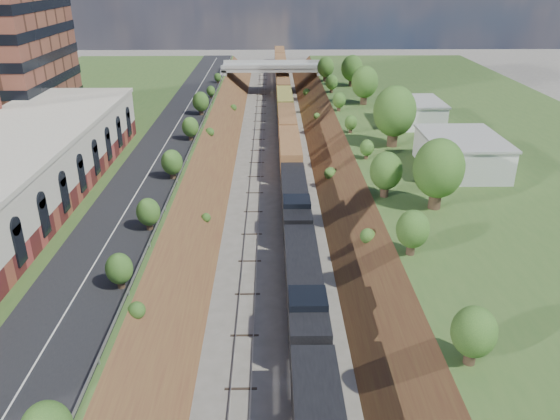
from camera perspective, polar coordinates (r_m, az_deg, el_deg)
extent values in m
cube|color=#375824|center=(83.85, -23.95, 3.92)|extent=(44.00, 180.00, 5.00)
cube|color=#375824|center=(84.03, 22.47, 4.21)|extent=(44.00, 180.00, 5.00)
cube|color=brown|center=(78.79, -8.74, 2.62)|extent=(10.00, 180.00, 10.00)
cube|color=brown|center=(78.86, 7.32, 2.72)|extent=(10.00, 180.00, 10.00)
cube|color=gray|center=(78.06, -2.62, 2.74)|extent=(1.58, 180.00, 0.18)
cube|color=gray|center=(78.07, 1.20, 2.77)|extent=(1.58, 180.00, 0.18)
cube|color=black|center=(77.88, -12.27, 6.03)|extent=(8.00, 180.00, 0.10)
cube|color=#99999E|center=(77.03, -9.30, 6.46)|extent=(0.06, 171.00, 0.30)
cube|color=gray|center=(137.53, -5.78, 13.30)|extent=(1.50, 8.00, 6.20)
cube|color=gray|center=(137.57, 4.08, 13.36)|extent=(1.50, 8.00, 6.20)
cube|color=gray|center=(136.53, -0.86, 14.65)|extent=(24.00, 8.00, 1.00)
cube|color=gray|center=(132.45, -0.86, 14.72)|extent=(24.00, 0.30, 0.80)
cube|color=gray|center=(140.36, -0.87, 15.24)|extent=(24.00, 0.30, 0.80)
cube|color=silver|center=(72.16, 18.39, 5.54)|extent=(9.00, 12.00, 4.00)
cube|color=silver|center=(92.33, 13.87, 9.81)|extent=(8.00, 10.00, 3.60)
cylinder|color=#473323|center=(59.68, 15.91, 1.36)|extent=(1.30, 1.30, 2.62)
ellipsoid|color=#2F561E|center=(58.59, 16.26, 4.21)|extent=(5.25, 5.25, 6.30)
cylinder|color=#473323|center=(41.49, -17.27, -10.47)|extent=(0.66, 0.66, 1.22)
ellipsoid|color=#2F561E|center=(40.71, -17.52, -8.76)|extent=(2.45, 2.45, 2.94)
cube|color=black|center=(49.13, 2.52, -7.86)|extent=(3.13, 18.75, 3.08)
cube|color=black|center=(66.70, 1.56, 1.13)|extent=(3.13, 18.75, 3.08)
cube|color=brown|center=(132.50, 0.31, 12.86)|extent=(3.13, 116.40, 3.75)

